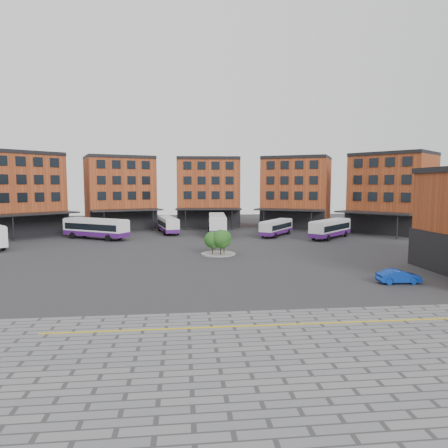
{
  "coord_description": "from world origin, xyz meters",
  "views": [
    {
      "loc": [
        -2.51,
        -37.82,
        8.79
      ],
      "look_at": [
        2.59,
        10.64,
        4.0
      ],
      "focal_mm": 32.0,
      "sensor_mm": 36.0,
      "label": 1
    }
  ],
  "objects": [
    {
      "name": "bus_f",
      "position": [
        21.75,
        25.24,
        1.66
      ],
      "size": [
        9.47,
        9.46,
        3.07
      ],
      "rotation": [
        0.0,
        0.0,
        -0.79
      ],
      "color": "silver",
      "rests_on": "ground"
    },
    {
      "name": "yellow_line",
      "position": [
        2.0,
        -14.0,
        0.03
      ],
      "size": [
        26.0,
        0.15,
        0.02
      ],
      "primitive_type": "cube",
      "color": "gold",
      "rests_on": "paving_zone"
    },
    {
      "name": "bus_d",
      "position": [
        3.64,
        32.17,
        1.92
      ],
      "size": [
        3.76,
        12.7,
        3.53
      ],
      "rotation": [
        0.0,
        0.0,
        -0.06
      ],
      "color": "silver",
      "rests_on": "ground"
    },
    {
      "name": "bus_c",
      "position": [
        -5.12,
        35.27,
        1.57
      ],
      "size": [
        4.4,
        10.59,
        2.91
      ],
      "rotation": [
        0.0,
        0.0,
        0.2
      ],
      "color": "silver",
      "rests_on": "ground"
    },
    {
      "name": "bus_b",
      "position": [
        -16.52,
        28.38,
        1.81
      ],
      "size": [
        11.48,
        8.57,
        3.33
      ],
      "rotation": [
        0.0,
        0.0,
        1.01
      ],
      "color": "white",
      "rests_on": "ground"
    },
    {
      "name": "bus_e",
      "position": [
        13.64,
        29.3,
        1.49
      ],
      "size": [
        7.53,
        9.26,
        2.75
      ],
      "rotation": [
        0.0,
        0.0,
        -0.62
      ],
      "color": "silver",
      "rests_on": "ground"
    },
    {
      "name": "ground",
      "position": [
        0.0,
        0.0,
        0.0
      ],
      "size": [
        160.0,
        160.0,
        0.0
      ],
      "primitive_type": "plane",
      "color": "#28282B",
      "rests_on": "ground"
    },
    {
      "name": "main_building",
      "position": [
        -4.77,
        38.25,
        7.23
      ],
      "size": [
        94.14,
        42.48,
        14.6
      ],
      "color": "#9B4421",
      "rests_on": "ground"
    },
    {
      "name": "tree_island",
      "position": [
        2.08,
        11.55,
        1.83
      ],
      "size": [
        4.4,
        4.4,
        3.26
      ],
      "color": "gray",
      "rests_on": "ground"
    },
    {
      "name": "blue_car",
      "position": [
        16.71,
        -4.6,
        0.63
      ],
      "size": [
        3.84,
        1.41,
        1.26
      ],
      "primitive_type": "imported",
      "rotation": [
        0.0,
        0.0,
        1.55
      ],
      "color": "#0B319B",
      "rests_on": "ground"
    },
    {
      "name": "paving_zone",
      "position": [
        2.0,
        -22.0,
        0.01
      ],
      "size": [
        50.0,
        22.0,
        0.02
      ],
      "primitive_type": "cube",
      "color": "slate",
      "rests_on": "ground"
    }
  ]
}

